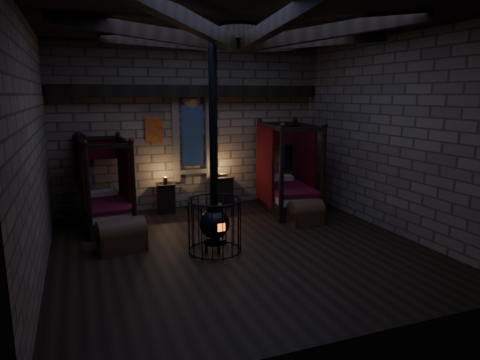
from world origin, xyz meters
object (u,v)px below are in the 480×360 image
object	(u,v)px
bed_left	(107,205)
bed_right	(287,189)
trunk_right	(306,214)
stove	(214,221)
trunk_left	(122,236)

from	to	relation	value
bed_left	bed_right	world-z (taller)	bed_right
trunk_right	stove	bearing A→B (deg)	-158.46
stove	bed_left	bearing A→B (deg)	115.74
trunk_left	trunk_right	bearing A→B (deg)	-5.40
trunk_left	trunk_right	xyz separation A→B (m)	(4.17, 0.24, -0.04)
trunk_right	stove	xyz separation A→B (m)	(-2.52, -0.96, 0.37)
bed_right	stove	world-z (taller)	stove
bed_left	stove	size ratio (longest dim) A/B	0.49
bed_right	stove	distance (m)	3.51
stove	trunk_left	bearing A→B (deg)	146.52
trunk_left	stove	size ratio (longest dim) A/B	0.24
bed_left	trunk_right	distance (m)	4.59
trunk_left	stove	world-z (taller)	stove
trunk_right	trunk_left	bearing A→B (deg)	-176.13
bed_left	bed_right	bearing A→B (deg)	-6.37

